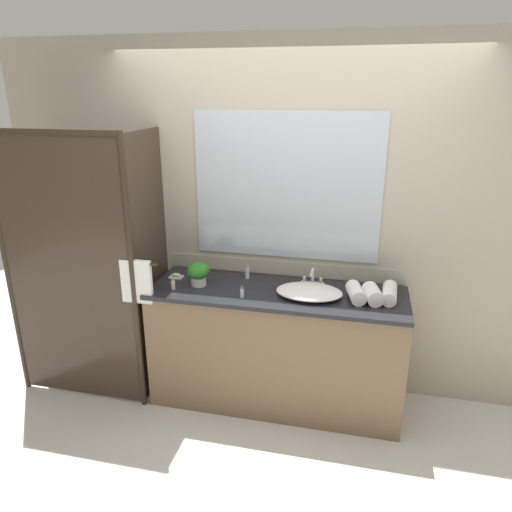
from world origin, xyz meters
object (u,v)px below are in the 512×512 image
at_px(potted_plant, 198,273).
at_px(amenity_bottle_conditioner, 242,292).
at_px(sink_basin, 309,292).
at_px(amenity_bottle_shampoo, 247,272).
at_px(rolled_towel_far_edge, 356,293).
at_px(faucet, 312,280).
at_px(rolled_towel_near_edge, 390,293).
at_px(amenity_bottle_body_wash, 173,284).
at_px(rolled_towel_middle, 373,294).
at_px(soap_dish, 176,276).

xyz_separation_m(potted_plant, amenity_bottle_conditioner, (0.36, -0.14, -0.06)).
distance_m(sink_basin, amenity_bottle_shampoo, 0.53).
xyz_separation_m(amenity_bottle_conditioner, rolled_towel_far_edge, (0.75, 0.13, 0.01)).
bearing_deg(sink_basin, amenity_bottle_conditioner, -163.76).
relative_size(faucet, amenity_bottle_shampoo, 1.68).
bearing_deg(amenity_bottle_conditioner, rolled_towel_near_edge, 10.67).
height_order(amenity_bottle_body_wash, amenity_bottle_conditioner, same).
distance_m(faucet, amenity_bottle_body_wash, 0.99).
relative_size(amenity_bottle_shampoo, rolled_towel_middle, 0.52).
bearing_deg(amenity_bottle_body_wash, rolled_towel_middle, 4.21).
height_order(soap_dish, rolled_towel_middle, rolled_towel_middle).
relative_size(sink_basin, amenity_bottle_body_wash, 5.66).
bearing_deg(rolled_towel_middle, amenity_bottle_shampoo, 166.58).
bearing_deg(soap_dish, amenity_bottle_body_wash, -73.31).
relative_size(sink_basin, potted_plant, 2.65).
distance_m(potted_plant, rolled_towel_far_edge, 1.11).
bearing_deg(potted_plant, rolled_towel_far_edge, -0.14).
xyz_separation_m(faucet, amenity_bottle_conditioner, (-0.44, -0.31, -0.01)).
bearing_deg(rolled_towel_near_edge, rolled_towel_far_edge, -167.32).
xyz_separation_m(sink_basin, amenity_bottle_body_wash, (-0.95, -0.10, 0.01)).
bearing_deg(rolled_towel_far_edge, potted_plant, 179.86).
height_order(potted_plant, rolled_towel_far_edge, potted_plant).
distance_m(potted_plant, rolled_towel_middle, 1.22).
bearing_deg(amenity_bottle_conditioner, rolled_towel_middle, 8.37).
bearing_deg(amenity_bottle_body_wash, sink_basin, 6.15).
bearing_deg(potted_plant, faucet, 12.59).
bearing_deg(rolled_towel_middle, amenity_bottle_conditioner, -171.63).
distance_m(soap_dish, amenity_bottle_shampoo, 0.54).
height_order(faucet, soap_dish, faucet).
distance_m(amenity_bottle_conditioner, rolled_towel_middle, 0.87).
distance_m(faucet, rolled_towel_far_edge, 0.36).
relative_size(faucet, rolled_towel_near_edge, 0.67).
distance_m(soap_dish, amenity_bottle_conditioner, 0.62).
bearing_deg(faucet, amenity_bottle_conditioner, -144.46).
distance_m(potted_plant, amenity_bottle_body_wash, 0.20).
relative_size(faucet, amenity_bottle_body_wash, 2.12).
distance_m(amenity_bottle_shampoo, rolled_towel_middle, 0.94).
height_order(sink_basin, amenity_bottle_body_wash, amenity_bottle_body_wash).
distance_m(sink_basin, rolled_towel_middle, 0.42).
height_order(faucet, rolled_towel_near_edge, faucet).
relative_size(sink_basin, rolled_towel_middle, 2.34).
xyz_separation_m(faucet, rolled_towel_middle, (0.42, -0.19, 0.01)).
xyz_separation_m(sink_basin, rolled_towel_near_edge, (0.53, 0.05, 0.02)).
relative_size(amenity_bottle_shampoo, rolled_towel_far_edge, 0.46).
height_order(potted_plant, amenity_bottle_conditioner, potted_plant).
bearing_deg(rolled_towel_middle, sink_basin, 179.81).
height_order(faucet, amenity_bottle_conditioner, faucet).
height_order(rolled_towel_near_edge, rolled_towel_far_edge, rolled_towel_far_edge).
bearing_deg(rolled_towel_far_edge, sink_basin, -179.02).
bearing_deg(rolled_towel_near_edge, sink_basin, -174.11).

